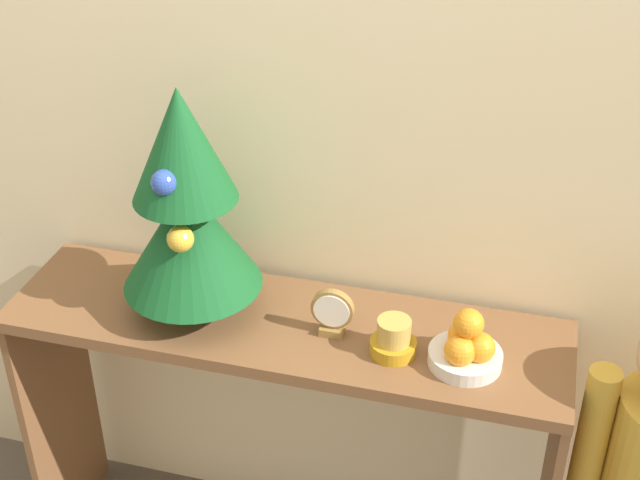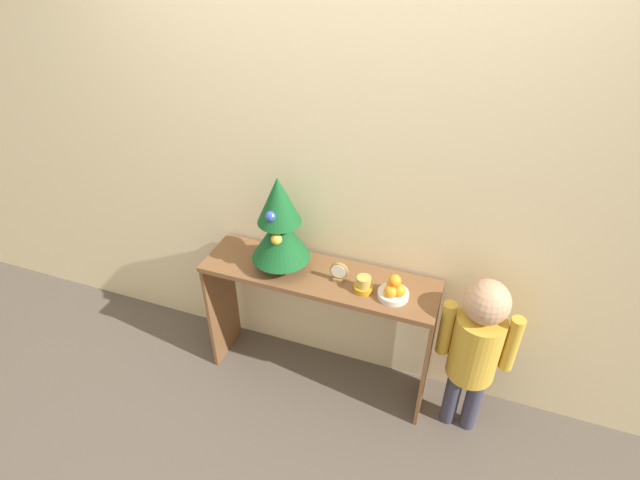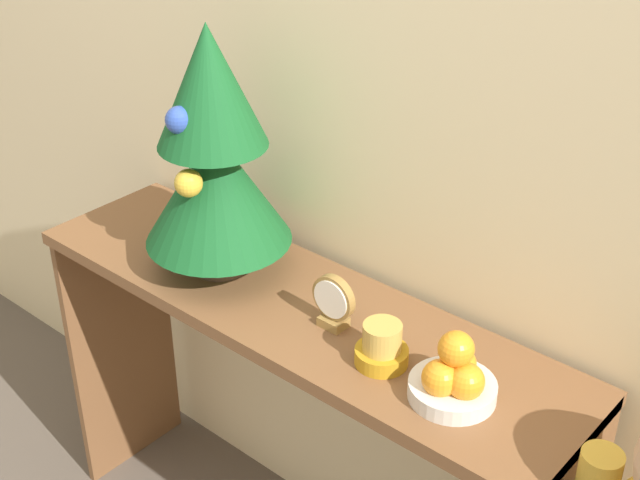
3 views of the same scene
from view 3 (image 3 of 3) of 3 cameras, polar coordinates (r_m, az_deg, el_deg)
back_wall at (r=1.80m, az=2.94°, el=10.98°), size 7.00×0.05×2.50m
console_table at (r=1.96m, az=-1.57°, el=-8.37°), size 1.29×0.35×0.80m
mini_tree at (r=1.84m, az=-6.82°, el=5.44°), size 0.32×0.32×0.55m
fruit_bowl at (r=1.59m, az=8.56°, el=-8.68°), size 0.16×0.16×0.14m
singing_bowl at (r=1.66m, az=3.98°, el=-6.85°), size 0.10×0.10×0.09m
desk_clock at (r=1.74m, az=0.86°, el=-4.01°), size 0.10×0.04×0.12m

